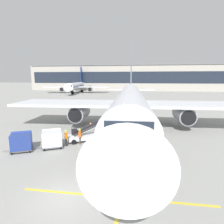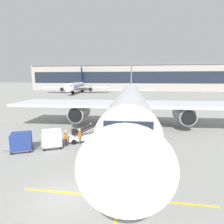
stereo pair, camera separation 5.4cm
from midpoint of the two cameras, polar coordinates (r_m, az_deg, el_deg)
ground_plane at (r=13.01m, az=-13.98°, el=-23.51°), size 600.00×600.00×0.00m
parked_airplane at (r=27.98m, az=5.56°, el=3.38°), size 34.70×44.52×15.12m
belt_loader at (r=22.05m, az=-8.17°, el=-6.58°), size 5.34×3.67×2.80m
baggage_cart_lead at (r=20.67m, az=-17.86°, el=-7.66°), size 2.79×2.32×1.91m
baggage_cart_second at (r=20.88m, az=-25.97°, el=-8.03°), size 2.79×2.32×1.91m
ground_crew_by_loader at (r=21.03m, az=-9.82°, el=-7.01°), size 0.30×0.57×1.74m
ground_crew_by_carts at (r=20.73m, az=-13.86°, el=-7.41°), size 0.43×0.46×1.74m
safety_cone_engine_keepout at (r=28.75m, az=-6.55°, el=-3.63°), size 0.59×0.59×0.68m
safety_cone_wingtip at (r=27.30m, az=-3.91°, el=-4.37°), size 0.56×0.56×0.64m
apron_guidance_line_lead_in at (r=27.91m, az=5.99°, el=-4.73°), size 0.20×110.00×0.01m
apron_guidance_line_stop_bar at (r=12.57m, az=1.00°, el=-24.51°), size 12.00×0.20×0.01m
terminal_building at (r=119.59m, az=10.90°, el=10.23°), size 144.72×18.51×15.39m
distant_airplane at (r=96.62m, az=-10.77°, el=7.80°), size 32.11×40.38×13.71m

